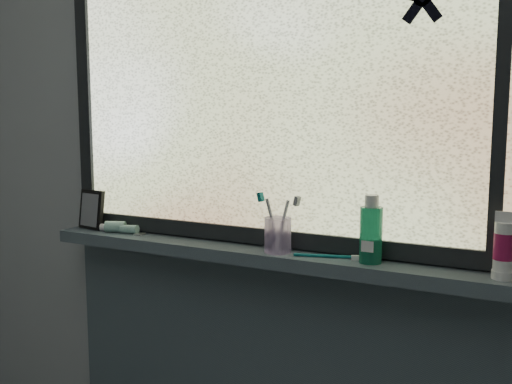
{
  "coord_description": "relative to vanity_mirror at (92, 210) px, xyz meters",
  "views": [
    {
      "loc": [
        0.72,
        -0.27,
        1.41
      ],
      "look_at": [
        0.03,
        1.05,
        1.22
      ],
      "focal_mm": 40.0,
      "sensor_mm": 36.0,
      "label": 1
    }
  ],
  "objects": [
    {
      "name": "toothbrush_cup",
      "position": [
        0.75,
        -0.02,
        -0.02
      ],
      "size": [
        0.09,
        0.09,
        0.1
      ],
      "primitive_type": "cylinder",
      "rotation": [
        0.0,
        0.0,
        -0.22
      ],
      "color": "#CDAFE8",
      "rests_on": "windowsill"
    },
    {
      "name": "frame_bottom",
      "position": [
        0.73,
        0.04,
        -0.04
      ],
      "size": [
        1.6,
        0.03,
        0.05
      ],
      "primitive_type": "cube",
      "color": "black",
      "rests_on": "windowsill"
    },
    {
      "name": "toothbrush_lying",
      "position": [
        0.89,
        -0.02,
        -0.06
      ],
      "size": [
        0.2,
        0.08,
        0.01
      ],
      "primitive_type": null,
      "rotation": [
        0.0,
        0.0,
        0.29
      ],
      "color": "#0C686D",
      "rests_on": "windowsill"
    },
    {
      "name": "cream_tube",
      "position": [
        1.36,
        -0.02,
        0.02
      ],
      "size": [
        0.06,
        0.06,
        0.12
      ],
      "primitive_type": "cylinder",
      "rotation": [
        0.0,
        0.0,
        -0.16
      ],
      "color": "silver",
      "rests_on": "windowsill"
    },
    {
      "name": "windowsill",
      "position": [
        0.73,
        -0.01,
        -0.09
      ],
      "size": [
        1.62,
        0.14,
        0.04
      ],
      "primitive_type": "cube",
      "color": "#44525B",
      "rests_on": "wall_back"
    },
    {
      "name": "wall_back",
      "position": [
        0.73,
        0.07,
        0.16
      ],
      "size": [
        3.0,
        0.01,
        2.5
      ],
      "primitive_type": "cube",
      "color": "#9EA3A8",
      "rests_on": "ground"
    },
    {
      "name": "frame_mullion",
      "position": [
        1.33,
        0.04,
        0.44
      ],
      "size": [
        0.03,
        0.03,
        1.0
      ],
      "primitive_type": "cube",
      "color": "black",
      "rests_on": "wall_back"
    },
    {
      "name": "vanity_mirror",
      "position": [
        0.0,
        0.0,
        0.0
      ],
      "size": [
        0.12,
        0.07,
        0.14
      ],
      "primitive_type": "cube",
      "rotation": [
        0.0,
        0.0,
        -0.13
      ],
      "color": "black",
      "rests_on": "windowsill"
    },
    {
      "name": "window_pane",
      "position": [
        0.73,
        0.04,
        0.44
      ],
      "size": [
        1.5,
        0.01,
        1.0
      ],
      "primitive_type": "cube",
      "color": "silver",
      "rests_on": "wall_back"
    },
    {
      "name": "mouthwash_bottle",
      "position": [
        1.02,
        -0.01,
        0.02
      ],
      "size": [
        0.08,
        0.08,
        0.15
      ],
      "primitive_type": "cylinder",
      "rotation": [
        0.0,
        0.0,
        -0.33
      ],
      "color": "#1A8B60",
      "rests_on": "windowsill"
    },
    {
      "name": "toothpaste_tube",
      "position": [
        0.14,
        -0.01,
        -0.05
      ],
      "size": [
        0.22,
        0.11,
        0.04
      ],
      "primitive_type": null,
      "rotation": [
        0.0,
        0.0,
        0.33
      ],
      "color": "silver",
      "rests_on": "windowsill"
    },
    {
      "name": "frame_left",
      "position": [
        -0.05,
        0.04,
        0.44
      ],
      "size": [
        0.05,
        0.03,
        1.1
      ],
      "primitive_type": "cube",
      "color": "black",
      "rests_on": "wall_back"
    }
  ]
}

